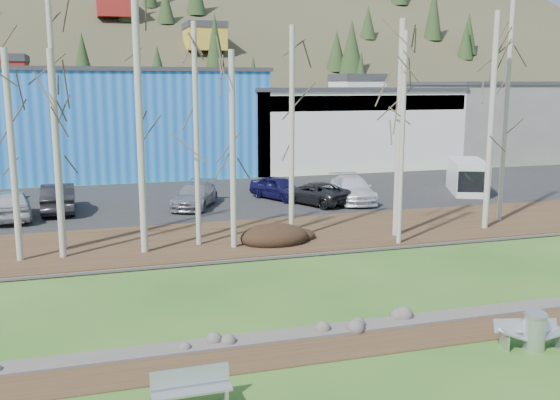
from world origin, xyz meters
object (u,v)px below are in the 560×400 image
object	(u,v)px
car_1	(58,198)
car_3	(279,188)
bench_damaged	(529,334)
car_2	(195,195)
litter_bin	(534,332)
van_white	(468,177)
bench_intact	(191,389)
car_5	(352,189)
car_0	(11,204)
car_4	(314,193)

from	to	relation	value
car_1	car_3	world-z (taller)	car_1
bench_damaged	car_2	distance (m)	22.35
litter_bin	van_white	distance (m)	24.54
bench_intact	litter_bin	size ratio (longest dim) A/B	1.78
car_1	car_3	xyz separation A→B (m)	(12.74, 0.27, -0.10)
bench_damaged	litter_bin	xyz separation A→B (m)	(0.04, -0.15, 0.11)
litter_bin	car_5	distance (m)	21.09
car_0	car_3	xyz separation A→B (m)	(15.00, 1.58, -0.10)
car_4	car_5	xyz separation A→B (m)	(2.40, 0.02, 0.09)
car_5	car_1	bearing A→B (deg)	-177.00
car_3	car_5	size ratio (longest dim) A/B	0.80
litter_bin	car_2	xyz separation A→B (m)	(-5.73, 21.76, 0.32)
car_2	car_5	distance (m)	9.36
car_1	car_5	bearing A→B (deg)	172.75
bench_intact	car_4	world-z (taller)	car_4
car_0	car_1	size ratio (longest dim) A/B	0.97
car_2	car_5	bearing A→B (deg)	17.64
litter_bin	car_5	world-z (taller)	car_5
car_3	van_white	bearing A→B (deg)	-32.96
car_4	car_5	distance (m)	2.40
car_4	van_white	distance (m)	10.79
car_3	bench_intact	bearing A→B (deg)	-137.67
car_1	bench_damaged	bearing A→B (deg)	119.09
car_2	car_4	distance (m)	6.99
car_3	car_5	world-z (taller)	car_5
car_4	car_5	size ratio (longest dim) A/B	0.91
car_0	car_5	distance (m)	18.97
litter_bin	car_5	bearing A→B (deg)	80.21
bench_intact	bench_damaged	xyz separation A→B (m)	(9.32, 0.56, -0.05)
bench_intact	litter_bin	world-z (taller)	litter_bin
bench_intact	litter_bin	xyz separation A→B (m)	(9.36, 0.41, 0.05)
bench_intact	car_1	bearing A→B (deg)	98.46
bench_intact	car_5	xyz separation A→B (m)	(12.95, 21.19, 0.44)
bench_intact	car_3	bearing A→B (deg)	68.01
bench_intact	car_3	world-z (taller)	car_3
car_1	car_2	bearing A→B (deg)	172.69
bench_damaged	van_white	world-z (taller)	van_white
car_4	car_3	bearing A→B (deg)	-79.00
car_4	van_white	xyz separation A→B (m)	(10.76, 0.67, 0.40)
car_0	car_3	size ratio (longest dim) A/B	1.14
car_5	car_2	bearing A→B (deg)	-176.95
bench_intact	car_4	distance (m)	23.66
litter_bin	car_2	world-z (taller)	car_2
car_5	van_white	world-z (taller)	van_white
van_white	car_5	bearing A→B (deg)	-151.54
litter_bin	car_0	world-z (taller)	car_0
bench_damaged	litter_bin	distance (m)	0.19
car_0	car_5	size ratio (longest dim) A/B	0.91
litter_bin	car_1	xyz separation A→B (m)	(-13.13, 22.55, 0.44)
bench_damaged	car_5	distance (m)	20.95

